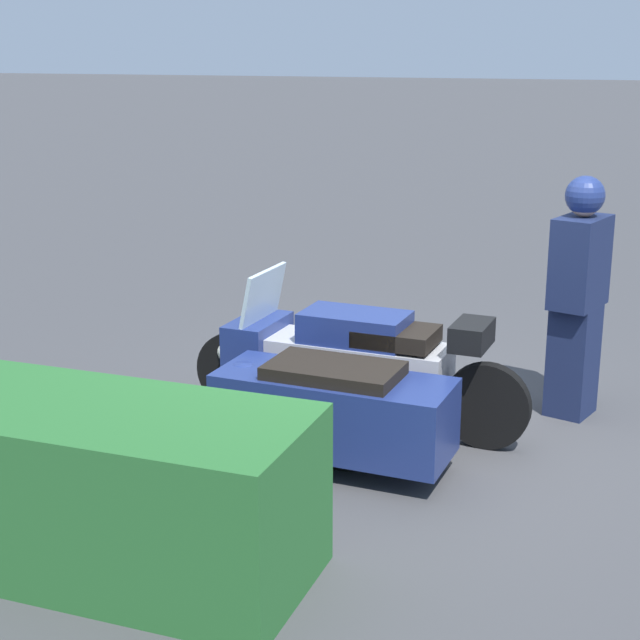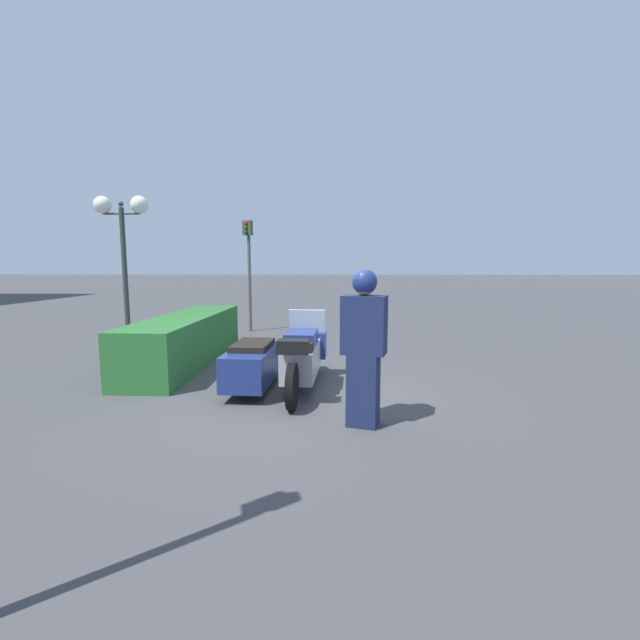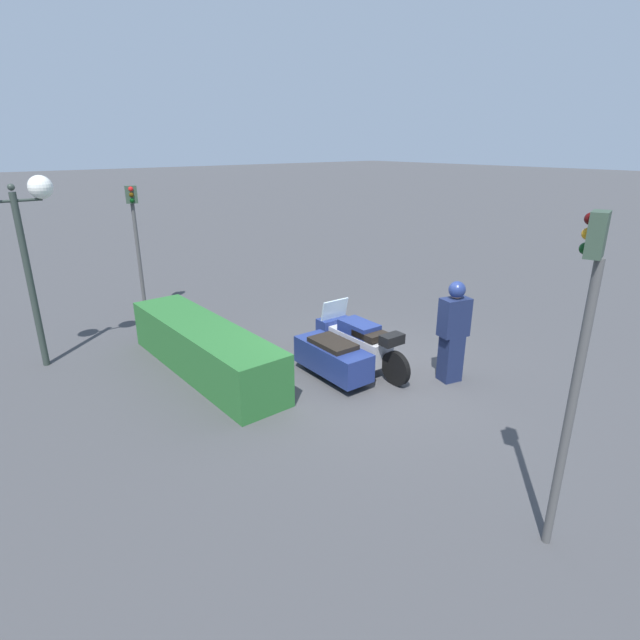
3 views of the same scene
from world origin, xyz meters
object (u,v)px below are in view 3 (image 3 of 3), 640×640
object	(u,v)px
traffic_light_far	(580,344)
police_motorcycle	(342,347)
officer_rider	(453,329)
hedge_bush_curbside	(204,348)
traffic_light_near	(136,231)
twin_lamp_post	(16,213)

from	to	relation	value
traffic_light_far	police_motorcycle	bearing A→B (deg)	-30.80
officer_rider	police_motorcycle	bearing A→B (deg)	-125.72
officer_rider	hedge_bush_curbside	bearing A→B (deg)	-118.52
police_motorcycle	officer_rider	size ratio (longest dim) A/B	1.42
traffic_light_near	police_motorcycle	bearing A→B (deg)	32.40
hedge_bush_curbside	traffic_light_far	size ratio (longest dim) A/B	1.22
officer_rider	twin_lamp_post	world-z (taller)	twin_lamp_post
officer_rider	twin_lamp_post	xyz separation A→B (m)	(5.33, 5.50, 1.93)
traffic_light_near	traffic_light_far	size ratio (longest dim) A/B	0.89
traffic_light_near	twin_lamp_post	bearing A→B (deg)	-39.03
traffic_light_near	traffic_light_far	xyz separation A→B (m)	(-10.20, -0.45, 0.23)
police_motorcycle	traffic_light_near	xyz separation A→B (m)	(5.62, 1.61, 1.61)
police_motorcycle	traffic_light_far	bearing A→B (deg)	168.21
hedge_bush_curbside	traffic_light_near	distance (m)	4.36
police_motorcycle	twin_lamp_post	bearing A→B (deg)	50.68
officer_rider	hedge_bush_curbside	xyz separation A→B (m)	(3.12, 3.24, -0.51)
officer_rider	twin_lamp_post	size ratio (longest dim) A/B	0.52
police_motorcycle	officer_rider	distance (m)	2.03
twin_lamp_post	officer_rider	bearing A→B (deg)	-134.09
police_motorcycle	officer_rider	bearing A→B (deg)	-138.77
police_motorcycle	twin_lamp_post	size ratio (longest dim) A/B	0.74
twin_lamp_post	traffic_light_near	xyz separation A→B (m)	(1.83, -2.66, -0.83)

